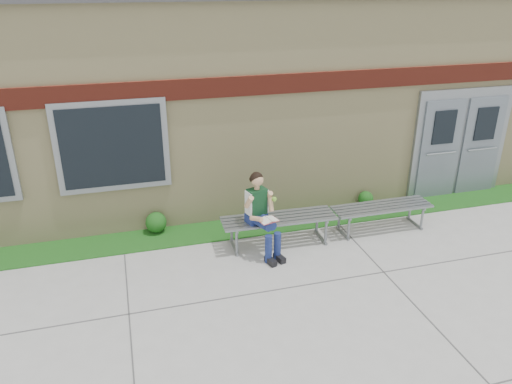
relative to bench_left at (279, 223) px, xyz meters
name	(u,v)px	position (x,y,z in m)	size (l,w,h in m)	color
ground	(340,300)	(0.34, -1.86, -0.40)	(80.00, 80.00, 0.00)	#9E9E99
grass_strip	(283,222)	(0.34, 0.74, -0.39)	(16.00, 0.80, 0.02)	#1A5115
school_building	(240,80)	(0.34, 4.13, 1.70)	(16.20, 6.22, 4.20)	beige
bench_left	(279,223)	(0.00, 0.00, 0.00)	(2.02, 0.62, 0.52)	gray
bench_right	(381,211)	(2.00, 0.00, -0.03)	(1.87, 0.52, 0.48)	gray
girl	(261,212)	(-0.38, -0.21, 0.36)	(0.58, 0.86, 1.43)	navy
shrub_mid	(156,222)	(-2.04, 0.99, -0.19)	(0.38, 0.38, 0.38)	#1A5115
shrub_east	(366,199)	(2.21, 0.99, -0.23)	(0.31, 0.31, 0.31)	#1A5115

